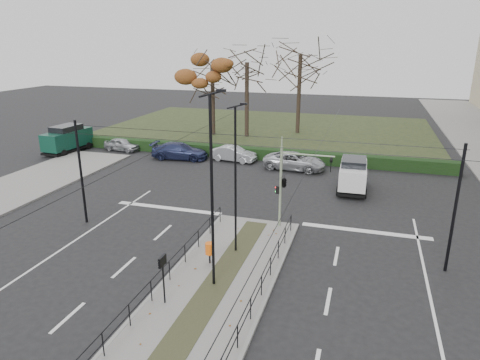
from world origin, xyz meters
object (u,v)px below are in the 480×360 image
at_px(traffic_light, 285,181).
at_px(info_panel, 163,266).
at_px(parked_car_first, 122,145).
at_px(green_van, 67,138).
at_px(bare_tree_center, 300,60).
at_px(white_van, 353,174).
at_px(rust_tree, 212,66).
at_px(parked_car_third, 180,151).
at_px(litter_bin, 210,249).
at_px(parked_car_second, 233,154).
at_px(parked_car_fourth, 295,161).
at_px(streetlamp_median_near, 212,192).
at_px(bare_tree_near, 247,68).
at_px(streetlamp_median_far, 236,179).

relative_size(traffic_light, info_panel, 2.23).
height_order(parked_car_first, green_van, green_van).
height_order(traffic_light, bare_tree_center, bare_tree_center).
bearing_deg(parked_car_first, white_van, -97.14).
relative_size(green_van, rust_tree, 0.53).
bearing_deg(parked_car_third, parked_car_first, 74.99).
bearing_deg(white_van, litter_bin, -114.17).
bearing_deg(info_panel, parked_car_second, 100.49).
height_order(white_van, rust_tree, rust_tree).
relative_size(parked_car_fourth, white_van, 1.17).
relative_size(traffic_light, litter_bin, 4.43).
xyz_separation_m(streetlamp_median_near, green_van, (-21.45, 18.22, -3.00)).
bearing_deg(parked_car_second, parked_car_fourth, -93.31).
bearing_deg(parked_car_second, info_panel, -162.80).
relative_size(traffic_light, bare_tree_near, 0.44).
bearing_deg(bare_tree_center, parked_car_fourth, -81.38).
relative_size(parked_car_second, bare_tree_center, 0.35).
distance_m(parked_car_second, bare_tree_near, 12.16).
bearing_deg(green_van, traffic_light, -26.18).
xyz_separation_m(parked_car_second, parked_car_third, (-4.83, -0.68, 0.07)).
relative_size(info_panel, rust_tree, 0.21).
bearing_deg(rust_tree, parked_car_first, -122.28).
distance_m(traffic_light, litter_bin, 6.08).
distance_m(parked_car_fourth, white_van, 6.28).
relative_size(parked_car_fourth, green_van, 0.96).
relative_size(litter_bin, parked_car_first, 0.29).
xyz_separation_m(info_panel, streetlamp_median_far, (1.39, 5.07, 2.11)).
bearing_deg(bare_tree_center, litter_bin, -87.87).
height_order(traffic_light, parked_car_first, traffic_light).
bearing_deg(bare_tree_center, bare_tree_near, -144.95).
distance_m(streetlamp_median_near, green_van, 28.30).
bearing_deg(traffic_light, parked_car_fourth, 97.10).
xyz_separation_m(traffic_light, litter_bin, (-2.49, -5.20, -1.92)).
distance_m(info_panel, streetlamp_median_near, 3.48).
relative_size(litter_bin, streetlamp_median_near, 0.13).
bearing_deg(parked_car_fourth, traffic_light, -168.34).
xyz_separation_m(info_panel, streetlamp_median_near, (1.41, 1.86, 2.57)).
relative_size(info_panel, white_van, 0.47).
height_order(litter_bin, bare_tree_center, bare_tree_center).
bearing_deg(parked_car_fourth, parked_car_first, 89.60).
xyz_separation_m(litter_bin, streetlamp_median_far, (0.80, 1.56, 2.98)).
relative_size(info_panel, parked_car_third, 0.41).
relative_size(streetlamp_median_far, parked_car_fourth, 1.45).
distance_m(litter_bin, parked_car_second, 18.56).
relative_size(parked_car_first, bare_tree_near, 0.34).
xyz_separation_m(litter_bin, streetlamp_median_near, (0.82, -1.65, 3.45)).
distance_m(litter_bin, parked_car_third, 19.70).
relative_size(info_panel, bare_tree_center, 0.18).
distance_m(litter_bin, rust_tree, 30.40).
height_order(parked_car_first, white_van, white_van).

